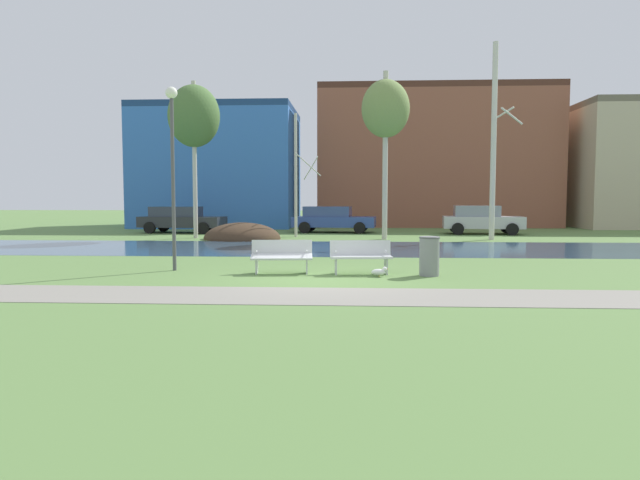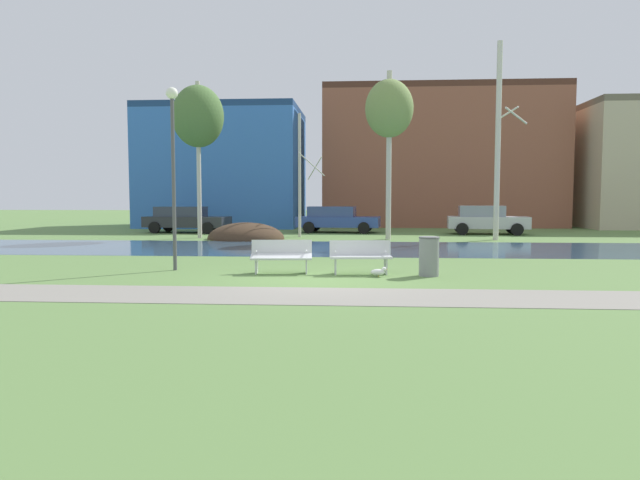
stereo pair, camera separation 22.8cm
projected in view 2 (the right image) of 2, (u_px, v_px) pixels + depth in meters
name	position (u px, v px, depth m)	size (l,w,h in m)	color
ground_plane	(336.00, 245.00, 23.91)	(120.00, 120.00, 0.00)	#5B7F42
paved_path_strip	(310.00, 296.00, 11.67)	(60.00, 2.07, 0.01)	gray
river_band	(334.00, 248.00, 22.46)	(80.00, 6.68, 0.01)	#33516B
soil_mound	(246.00, 239.00, 27.36)	(3.66, 3.27, 1.59)	#423021
bench_left	(281.00, 255.00, 15.11)	(1.64, 0.70, 0.87)	silver
bench_right	(360.00, 256.00, 14.97)	(1.64, 0.70, 0.87)	silver
trash_bin	(429.00, 256.00, 14.58)	(0.53, 0.53, 1.00)	gray
seagull	(379.00, 272.00, 14.42)	(0.43, 0.16, 0.26)	white
streetlamp	(173.00, 147.00, 15.53)	(0.32, 0.32, 4.95)	#4C4C51
birch_far_left	(198.00, 117.00, 27.63)	(2.47, 2.47, 7.53)	beige
birch_left	(300.00, 175.00, 28.67)	(1.36, 2.38, 6.14)	beige
birch_center_left	(389.00, 110.00, 26.72)	(2.24, 2.24, 7.83)	beige
birch_center	(498.00, 141.00, 26.47)	(1.42, 2.17, 9.09)	beige
parked_van_nearest_dark	(185.00, 219.00, 32.11)	(4.79, 2.36, 1.46)	#282B30
parked_sedan_second_blue	(336.00, 219.00, 32.24)	(4.75, 2.40, 1.47)	#2D4793
parked_hatch_third_silver	(486.00, 219.00, 30.77)	(4.34, 2.34, 1.54)	#B2B5BC
building_blue_store	(225.00, 168.00, 39.34)	(10.26, 8.17, 7.93)	#3870C6
building_brick_low	(439.00, 158.00, 39.66)	(15.82, 6.46, 9.35)	brown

